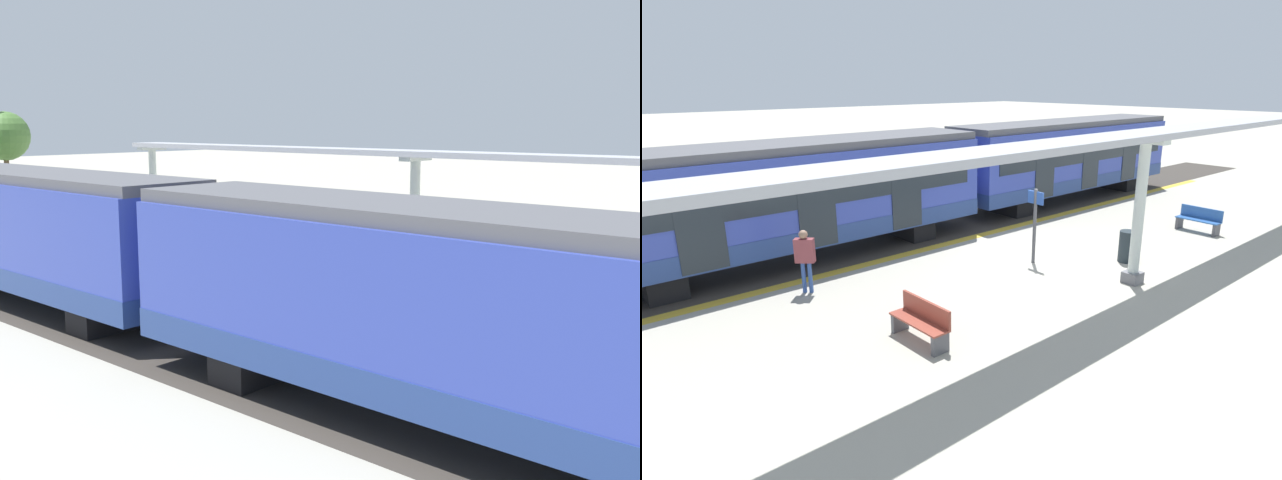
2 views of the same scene
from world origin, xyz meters
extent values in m
plane|color=#A39F90|center=(0.00, 0.00, 0.00)|extent=(176.00, 176.00, 0.00)
cube|color=gold|center=(-3.07, 0.00, 0.00)|extent=(0.36, 31.32, 0.01)
cube|color=#38332D|center=(-4.85, 0.00, 0.00)|extent=(3.20, 43.32, 0.01)
cube|color=#3041A4|center=(-4.85, -5.71, 1.94)|extent=(2.60, 11.98, 2.60)
cube|color=navy|center=(-4.85, -5.71, 0.92)|extent=(2.63, 12.00, 0.55)
cube|color=#515156|center=(-4.85, -5.71, 3.36)|extent=(2.39, 11.98, 0.24)
cube|color=#1E262D|center=(-3.54, -5.71, 2.25)|extent=(0.03, 11.03, 0.84)
cube|color=#1E262D|center=(-3.53, -5.71, 1.69)|extent=(0.04, 1.10, 2.00)
cube|color=#1E262D|center=(-3.53, -2.71, 1.69)|extent=(0.04, 1.10, 2.00)
cube|color=black|center=(-4.85, -1.88, 0.32)|extent=(2.21, 0.90, 0.64)
cube|color=#3041A4|center=(-4.85, 6.87, 1.94)|extent=(2.60, 11.98, 2.60)
cube|color=navy|center=(-4.85, 6.87, 0.92)|extent=(2.63, 12.00, 0.55)
cube|color=#515156|center=(-4.85, 6.87, 3.36)|extent=(2.39, 11.98, 0.24)
cube|color=#1E262D|center=(-3.54, 6.87, 2.25)|extent=(0.03, 11.03, 0.84)
cube|color=#1E262D|center=(-3.53, 3.88, 1.69)|extent=(0.04, 1.10, 2.00)
cube|color=#1E262D|center=(-3.53, 6.87, 1.69)|extent=(0.04, 1.10, 2.00)
cube|color=#1E262D|center=(-3.53, 9.87, 1.69)|extent=(0.04, 1.10, 2.00)
cube|color=black|center=(-4.85, 3.04, 0.32)|extent=(2.21, 0.90, 0.64)
cube|color=slate|center=(2.80, 0.03, 0.15)|extent=(0.44, 0.44, 0.30)
cylinder|color=silver|center=(2.80, 0.03, 1.98)|extent=(0.28, 0.28, 3.37)
cube|color=silver|center=(2.80, 0.03, 3.73)|extent=(1.10, 0.36, 0.12)
cube|color=slate|center=(2.80, 12.13, 0.15)|extent=(0.44, 0.44, 0.30)
cylinder|color=silver|center=(2.80, 12.13, 1.98)|extent=(0.28, 0.28, 3.37)
cube|color=silver|center=(2.80, 12.13, 3.73)|extent=(1.10, 0.36, 0.12)
cube|color=#A8AAB2|center=(2.80, -0.13, 3.87)|extent=(1.20, 25.31, 0.16)
cube|color=#2B589F|center=(1.67, 6.08, 0.44)|extent=(1.51, 0.48, 0.04)
cube|color=#2B589F|center=(1.68, 6.27, 0.66)|extent=(1.50, 0.10, 0.40)
cube|color=#4C4C51|center=(2.34, 6.06, 0.21)|extent=(0.11, 0.40, 0.42)
cube|color=#4C4C51|center=(1.00, 6.10, 0.21)|extent=(0.11, 0.40, 0.42)
cube|color=brown|center=(1.71, -6.18, 0.44)|extent=(1.51, 0.47, 0.04)
cube|color=brown|center=(1.70, -5.99, 0.66)|extent=(1.50, 0.09, 0.40)
cube|color=#4C4C51|center=(2.38, -6.17, 0.21)|extent=(0.11, 0.40, 0.42)
cube|color=#4C4C51|center=(1.04, -6.19, 0.21)|extent=(0.11, 0.40, 0.42)
cylinder|color=#212B31|center=(1.76, 1.39, 0.47)|extent=(0.48, 0.48, 0.94)
cylinder|color=#4C4C51|center=(0.01, -0.74, 1.10)|extent=(0.10, 0.10, 2.20)
cube|color=#284C9E|center=(0.01, -0.74, 1.95)|extent=(0.56, 0.04, 0.36)
cylinder|color=#2E4A8C|center=(-2.29, -6.81, 0.41)|extent=(0.10, 0.10, 0.81)
cylinder|color=#2E4A8C|center=(-2.18, -6.68, 0.41)|extent=(0.10, 0.10, 0.81)
cube|color=brown|center=(-2.24, -6.74, 1.11)|extent=(0.47, 0.49, 0.61)
sphere|color=#8E6B55|center=(-2.24, -6.74, 1.53)|extent=(0.22, 0.22, 0.22)
cylinder|color=brown|center=(7.82, 34.59, 1.30)|extent=(0.32, 0.32, 2.61)
sphere|color=#497334|center=(7.82, 34.59, 3.85)|extent=(3.11, 3.11, 3.11)
camera|label=1|loc=(-14.13, -11.32, 4.71)|focal=41.02mm
camera|label=2|loc=(9.52, -11.84, 5.14)|focal=29.19mm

